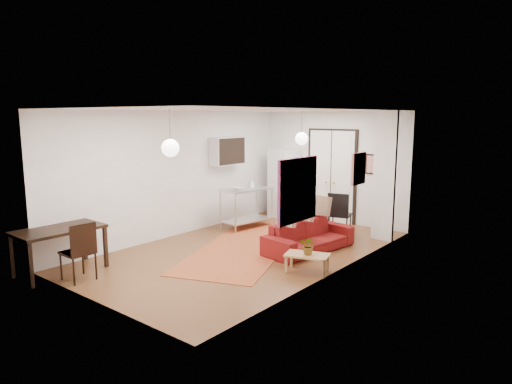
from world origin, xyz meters
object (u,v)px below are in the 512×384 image
Objects in this scene: coffee_table at (307,257)px; dining_table at (59,233)px; sofa at (309,236)px; dining_chair_near at (83,245)px; dining_chair_far at (83,245)px; black_side_chair at (342,210)px; fridge at (284,183)px; kitchen_counter at (247,202)px.

coffee_table is 0.58× the size of dining_table.
sofa is 4.41m from dining_chair_near.
dining_chair_far is 0.96× the size of black_side_chair.
fridge reaches higher than dining_table.
sofa is 2.07× the size of dining_chair_near.
black_side_chair reaches higher than coffee_table.
kitchen_counter is 2.39m from black_side_chair.
coffee_table is 2.80m from black_side_chair.
fridge reaches higher than dining_chair_near.
coffee_table is at bearing -41.38° from fridge.
coffee_table is 3.58m from kitchen_counter.
dining_table is 0.62m from dining_chair_near.
fridge is at bearing -177.48° from dining_chair_far.
fridge reaches higher than kitchen_counter.
dining_chair_near reaches higher than sofa.
fridge reaches higher than dining_chair_far.
dining_chair_near is at bearing 52.73° from black_side_chair.
dining_table is at bearing -141.32° from coffee_table.
fridge is 6.32m from dining_table.
sofa is 4.41m from dining_chair_far.
dining_chair_near is 0.96× the size of black_side_chair.
dining_chair_near is at bearing 158.71° from sofa.
dining_chair_near is (-2.86, -2.67, 0.29)m from coffee_table.
fridge is at bearing -177.48° from dining_chair_near.
dining_table reaches higher than sofa.
black_side_chair is (2.26, 0.78, -0.04)m from kitchen_counter.
coffee_table is 0.46× the size of fridge.
black_side_chair is at bearing 63.59° from dining_table.
kitchen_counter is (-3.01, 1.90, 0.36)m from coffee_table.
coffee_table is 3.92m from dining_chair_far.
black_side_chair is (2.27, -0.86, -0.32)m from fridge.
coffee_table is at bearing 133.94° from dining_chair_far.
fridge is (-2.32, 2.36, 0.63)m from sofa.
dining_chair_far reaches higher than coffee_table.
kitchen_counter is 4.56m from dining_chair_far.
dining_chair_far is at bearing 180.00° from dining_chair_near.
sofa is at bearing 76.14° from black_side_chair.
coffee_table is 3.92m from dining_chair_near.
fridge is 6.21m from dining_chair_near.
sofa is 4.82m from dining_table.
dining_chair_far is (0.60, 0.10, -0.14)m from dining_table.
dining_chair_far is (0.00, 0.00, 0.00)m from dining_chair_near.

